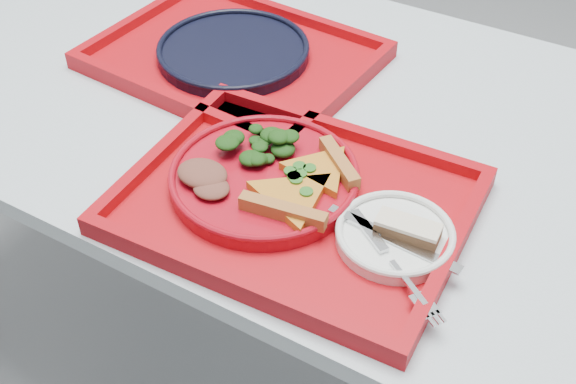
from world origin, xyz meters
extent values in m
plane|color=gray|center=(0.00, 0.00, 0.00)|extent=(10.00, 10.00, 0.00)
cube|color=#ADB9C2|center=(0.00, 0.00, 0.73)|extent=(1.60, 0.80, 0.03)
cylinder|color=gray|center=(-0.72, 0.32, 0.36)|extent=(0.05, 0.05, 0.72)
cube|color=#A70810|center=(0.13, -0.21, 0.76)|extent=(0.46, 0.37, 0.01)
cube|color=#A70810|center=(-0.15, 0.06, 0.76)|extent=(0.47, 0.38, 0.01)
cylinder|color=#A00A18|center=(0.08, -0.20, 0.77)|extent=(0.26, 0.26, 0.02)
cylinder|color=white|center=(0.28, -0.21, 0.77)|extent=(0.15, 0.15, 0.01)
cylinder|color=black|center=(-0.15, 0.06, 0.77)|extent=(0.26, 0.26, 0.02)
ellipsoid|color=black|center=(0.04, -0.16, 0.80)|extent=(0.08, 0.07, 0.04)
ellipsoid|color=brown|center=(0.01, -0.25, 0.79)|extent=(0.07, 0.06, 0.02)
cube|color=#472717|center=(0.29, -0.21, 0.78)|extent=(0.08, 0.04, 0.02)
cube|color=beige|center=(0.29, -0.21, 0.80)|extent=(0.08, 0.04, 0.01)
cube|color=silver|center=(0.28, -0.22, 0.78)|extent=(0.19, 0.03, 0.01)
cube|color=silver|center=(0.29, -0.26, 0.78)|extent=(0.16, 0.12, 0.01)
camera|label=1|loc=(0.48, -0.83, 1.42)|focal=45.00mm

